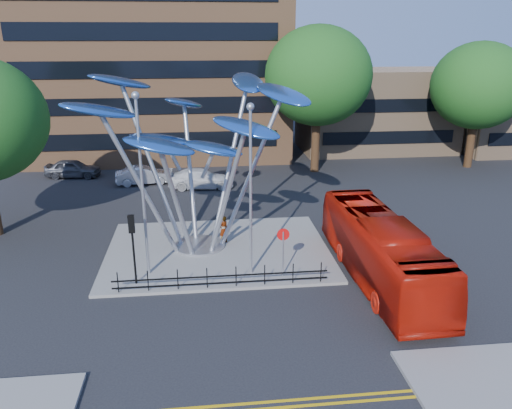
{
  "coord_description": "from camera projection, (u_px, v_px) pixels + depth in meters",
  "views": [
    {
      "loc": [
        -1.73,
        -19.08,
        11.32
      ],
      "look_at": [
        0.86,
        4.0,
        3.35
      ],
      "focal_mm": 35.0,
      "sensor_mm": 36.0,
      "label": 1
    }
  ],
  "objects": [
    {
      "name": "street_lamp_left",
      "position": [
        141.0,
        171.0,
        22.87
      ],
      "size": [
        0.36,
        0.36,
        8.8
      ],
      "color": "#9EA0A5",
      "rests_on": "traffic_island"
    },
    {
      "name": "tree_right",
      "position": [
        318.0,
        76.0,
        40.71
      ],
      "size": [
        8.8,
        8.8,
        12.11
      ],
      "color": "black",
      "rests_on": "ground"
    },
    {
      "name": "tree_far",
      "position": [
        478.0,
        86.0,
        42.49
      ],
      "size": [
        8.0,
        8.0,
        10.81
      ],
      "color": "black",
      "rests_on": "ground"
    },
    {
      "name": "double_yellow_far",
      "position": [
        265.0,
        409.0,
        15.87
      ],
      "size": [
        40.0,
        0.12,
        0.01
      ],
      "primitive_type": "cube",
      "color": "gold",
      "rests_on": "ground"
    },
    {
      "name": "ground",
      "position": [
        247.0,
        307.0,
        21.79
      ],
      "size": [
        120.0,
        120.0,
        0.0
      ],
      "primitive_type": "plane",
      "color": "black",
      "rests_on": "ground"
    },
    {
      "name": "traffic_light_island",
      "position": [
        132.0,
        235.0,
        22.77
      ],
      "size": [
        0.28,
        0.18,
        3.42
      ],
      "color": "black",
      "rests_on": "traffic_island"
    },
    {
      "name": "parked_car_mid",
      "position": [
        144.0,
        175.0,
        39.43
      ],
      "size": [
        4.49,
        2.06,
        1.43
      ],
      "primitive_type": "imported",
      "rotation": [
        0.0,
        0.0,
        1.7
      ],
      "color": "#B3B5BB",
      "rests_on": "ground"
    },
    {
      "name": "parked_car_right",
      "position": [
        201.0,
        179.0,
        38.47
      ],
      "size": [
        5.07,
        2.19,
        1.45
      ],
      "primitive_type": "imported",
      "rotation": [
        0.0,
        0.0,
        1.54
      ],
      "color": "silver",
      "rests_on": "ground"
    },
    {
      "name": "double_yellow_near",
      "position": [
        264.0,
        402.0,
        16.15
      ],
      "size": [
        40.0,
        0.12,
        0.01
      ],
      "primitive_type": "cube",
      "color": "gold",
      "rests_on": "ground"
    },
    {
      "name": "red_bus",
      "position": [
        380.0,
        249.0,
        23.8
      ],
      "size": [
        2.89,
        11.35,
        3.15
      ],
      "primitive_type": "imported",
      "rotation": [
        0.0,
        0.0,
        0.02
      ],
      "color": "#B71508",
      "rests_on": "ground"
    },
    {
      "name": "parked_car_left",
      "position": [
        73.0,
        168.0,
        41.29
      ],
      "size": [
        4.55,
        2.16,
        1.5
      ],
      "primitive_type": "imported",
      "rotation": [
        0.0,
        0.0,
        1.48
      ],
      "color": "#42444A",
      "rests_on": "ground"
    },
    {
      "name": "pedestrian_railing_front",
      "position": [
        222.0,
        279.0,
        23.11
      ],
      "size": [
        10.0,
        0.06,
        1.0
      ],
      "color": "black",
      "rests_on": "traffic_island"
    },
    {
      "name": "no_entry_sign_island",
      "position": [
        283.0,
        244.0,
        23.78
      ],
      "size": [
        0.6,
        0.1,
        2.45
      ],
      "color": "#9EA0A5",
      "rests_on": "traffic_island"
    },
    {
      "name": "street_lamp_right",
      "position": [
        251.0,
        176.0,
        23.01
      ],
      "size": [
        0.36,
        0.36,
        8.3
      ],
      "color": "#9EA0A5",
      "rests_on": "traffic_island"
    },
    {
      "name": "low_building_near",
      "position": [
        376.0,
        110.0,
        50.39
      ],
      "size": [
        15.0,
        8.0,
        8.0
      ],
      "primitive_type": "cube",
      "color": "tan",
      "rests_on": "ground"
    },
    {
      "name": "traffic_island",
      "position": [
        218.0,
        250.0,
        27.3
      ],
      "size": [
        12.0,
        9.0,
        0.15
      ],
      "primitive_type": "cube",
      "color": "slate",
      "rests_on": "ground"
    },
    {
      "name": "leaf_sculpture",
      "position": [
        194.0,
        125.0,
        25.62
      ],
      "size": [
        12.72,
        9.54,
        9.51
      ],
      "color": "#9EA0A5",
      "rests_on": "traffic_island"
    },
    {
      "name": "pedestrian",
      "position": [
        224.0,
        230.0,
        27.87
      ],
      "size": [
        0.69,
        0.65,
        1.59
      ],
      "primitive_type": "imported",
      "rotation": [
        0.0,
        0.0,
        3.79
      ],
      "color": "gray",
      "rests_on": "traffic_island"
    }
  ]
}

